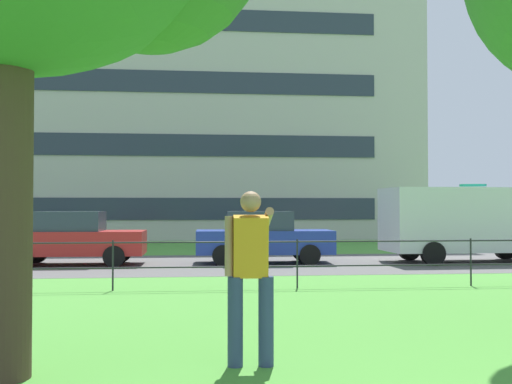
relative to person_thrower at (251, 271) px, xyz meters
The scene contains 8 objects.
street_strip 12.15m from the person_thrower, 82.56° to the left, with size 80.00×6.89×0.01m, color #565454.
park_fence 6.44m from the person_thrower, 75.90° to the left, with size 29.73×0.04×1.00m.
person_thrower is the anchor object (origin of this frame).
frisbee 2.49m from the person_thrower, ahead, with size 0.35×0.35×0.03m.
car_red_center 12.69m from the person_thrower, 108.20° to the left, with size 4.03×1.87×1.54m.
car_blue_far_right 12.16m from the person_thrower, 82.73° to the left, with size 4.06×1.92×1.54m.
panel_van_right 14.10m from the person_thrower, 56.58° to the left, with size 5.04×2.18×2.24m.
apartment_building_background 34.23m from the person_thrower, 100.93° to the left, with size 36.33×14.74×19.55m.
Camera 1 is at (-2.21, -1.61, 1.64)m, focal length 44.39 mm.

